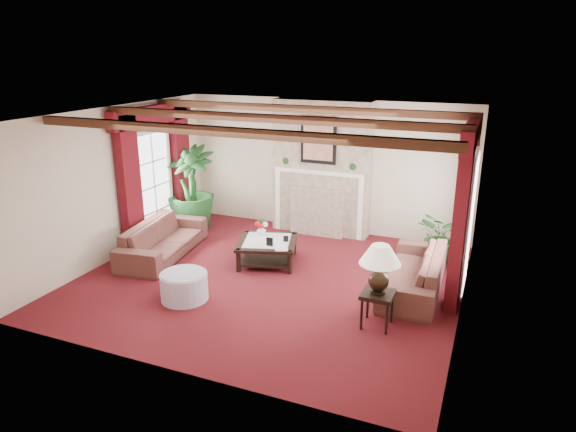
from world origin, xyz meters
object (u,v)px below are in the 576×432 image
at_px(sofa_left, 163,234).
at_px(side_table, 377,309).
at_px(coffee_table, 267,252).
at_px(potted_palm, 192,206).
at_px(sofa_right, 415,265).
at_px(ottoman, 184,286).

distance_m(sofa_left, side_table, 4.34).
xyz_separation_m(sofa_left, coffee_table, (1.91, 0.42, -0.22)).
bearing_deg(coffee_table, potted_palm, 137.58).
distance_m(sofa_right, potted_palm, 4.94).
xyz_separation_m(sofa_right, ottoman, (-3.16, -1.67, -0.21)).
distance_m(sofa_left, potted_palm, 1.51).
bearing_deg(potted_palm, coffee_table, -25.54).
relative_size(sofa_right, ottoman, 3.00).
xyz_separation_m(sofa_left, side_table, (4.21, -1.02, -0.17)).
height_order(potted_palm, side_table, potted_palm).
distance_m(coffee_table, side_table, 2.71).
distance_m(sofa_left, ottoman, 1.91).
bearing_deg(potted_palm, ottoman, -59.81).
distance_m(side_table, ottoman, 2.90).
bearing_deg(sofa_left, potted_palm, 3.63).
height_order(coffee_table, side_table, side_table).
bearing_deg(sofa_right, sofa_left, -87.24).
bearing_deg(side_table, sofa_left, 166.35).
bearing_deg(side_table, ottoman, -173.54).
relative_size(potted_palm, side_table, 3.76).
xyz_separation_m(sofa_right, potted_palm, (-4.80, 1.16, 0.08)).
bearing_deg(coffee_table, ottoman, -125.08).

